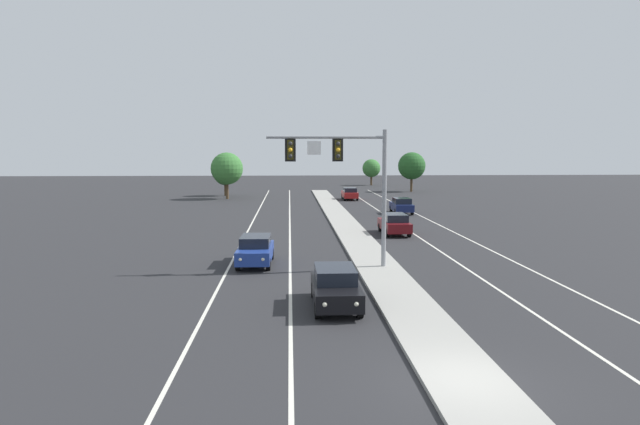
{
  "coord_description": "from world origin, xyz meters",
  "views": [
    {
      "loc": [
        -4.71,
        -14.03,
        6.22
      ],
      "look_at": [
        -3.2,
        13.21,
        3.2
      ],
      "focal_mm": 31.02,
      "sensor_mm": 36.0,
      "label": 1
    }
  ],
  "objects": [
    {
      "name": "car_oncoming_blue",
      "position": [
        -6.61,
        16.18,
        0.82
      ],
      "size": [
        1.92,
        4.51,
        1.58
      ],
      "color": "navy",
      "rests_on": "ground"
    },
    {
      "name": "car_receding_navy",
      "position": [
        6.56,
        40.8,
        0.82
      ],
      "size": [
        1.9,
        4.5,
        1.58
      ],
      "color": "#141E4C",
      "rests_on": "ground"
    },
    {
      "name": "lane_stripe_oncoming_center",
      "position": [
        -4.7,
        25.0,
        0.0
      ],
      "size": [
        0.14,
        100.0,
        0.01
      ],
      "primitive_type": "cube",
      "color": "silver",
      "rests_on": "ground"
    },
    {
      "name": "edge_stripe_left",
      "position": [
        -8.0,
        25.0,
        0.0
      ],
      "size": [
        0.14,
        100.0,
        0.01
      ],
      "primitive_type": "cube",
      "color": "silver",
      "rests_on": "ground"
    },
    {
      "name": "car_receding_darkred",
      "position": [
        3.18,
        26.84,
        0.82
      ],
      "size": [
        1.87,
        4.49,
        1.58
      ],
      "color": "#5B0F14",
      "rests_on": "ground"
    },
    {
      "name": "tree_far_left_b",
      "position": [
        -13.71,
        64.24,
        3.17
      ],
      "size": [
        3.37,
        3.37,
        4.87
      ],
      "color": "#4C3823",
      "rests_on": "ground"
    },
    {
      "name": "car_receding_red",
      "position": [
        3.07,
        56.86,
        0.82
      ],
      "size": [
        1.83,
        4.48,
        1.58
      ],
      "color": "maroon",
      "rests_on": "ground"
    },
    {
      "name": "median_island",
      "position": [
        0.0,
        18.0,
        0.07
      ],
      "size": [
        2.4,
        110.0,
        0.15
      ],
      "primitive_type": "cube",
      "color": "#9E9B93",
      "rests_on": "ground"
    },
    {
      "name": "edge_stripe_right",
      "position": [
        8.0,
        25.0,
        0.0
      ],
      "size": [
        0.14,
        100.0,
        0.01
      ],
      "primitive_type": "cube",
      "color": "silver",
      "rests_on": "ground"
    },
    {
      "name": "lane_stripe_receding_center",
      "position": [
        4.7,
        25.0,
        0.0
      ],
      "size": [
        0.14,
        100.0,
        0.01
      ],
      "primitive_type": "cube",
      "color": "silver",
      "rests_on": "ground"
    },
    {
      "name": "tree_far_left_a",
      "position": [
        -12.89,
        58.99,
        3.99
      ],
      "size": [
        4.22,
        4.22,
        6.11
      ],
      "color": "#4C3823",
      "rests_on": "ground"
    },
    {
      "name": "car_oncoming_black",
      "position": [
        -2.89,
        7.62,
        0.82
      ],
      "size": [
        1.83,
        4.47,
        1.58
      ],
      "color": "black",
      "rests_on": "ground"
    },
    {
      "name": "ground_plane",
      "position": [
        0.0,
        0.0,
        0.0
      ],
      "size": [
        260.0,
        260.0,
        0.0
      ],
      "primitive_type": "plane",
      "color": "#28282B"
    },
    {
      "name": "overhead_signal_mast",
      "position": [
        -1.7,
        14.66,
        5.29
      ],
      "size": [
        6.27,
        0.44,
        7.2
      ],
      "color": "gray",
      "rests_on": "median_island"
    },
    {
      "name": "tree_far_right_c",
      "position": [
        10.43,
        87.49,
        3.14
      ],
      "size": [
        3.33,
        3.33,
        4.82
      ],
      "color": "#4C3823",
      "rests_on": "ground"
    },
    {
      "name": "tree_far_right_a",
      "position": [
        14.24,
        70.85,
        3.99
      ],
      "size": [
        4.23,
        4.23,
        6.12
      ],
      "color": "#4C3823",
      "rests_on": "ground"
    }
  ]
}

